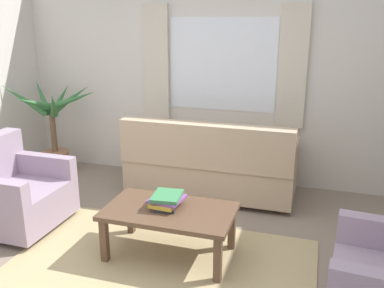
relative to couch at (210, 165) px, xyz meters
name	(u,v)px	position (x,y,z in m)	size (l,w,h in m)	color
ground_plane	(157,272)	(-0.02, -1.63, -0.37)	(6.24, 6.24, 0.00)	gray
wall_back	(223,77)	(-0.02, 0.63, 0.93)	(5.32, 0.12, 2.60)	silver
window_with_curtains	(222,65)	(-0.02, 0.55, 1.08)	(1.98, 0.07, 1.40)	white
area_rug	(157,271)	(-0.02, -1.63, -0.36)	(2.51, 1.78, 0.01)	tan
couch	(210,165)	(0.00, 0.00, 0.00)	(1.90, 0.82, 0.92)	tan
armchair_left	(13,192)	(-1.66, -1.29, -0.01)	(0.83, 0.85, 0.88)	#998499
coffee_table	(170,215)	(0.00, -1.35, 0.01)	(1.10, 0.64, 0.44)	brown
book_stack_on_table	(167,200)	(-0.04, -1.31, 0.13)	(0.30, 0.31, 0.11)	#2D2D33
potted_plant	(53,130)	(-2.13, 0.10, 0.23)	(1.13, 1.11, 1.25)	#9E6B4C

